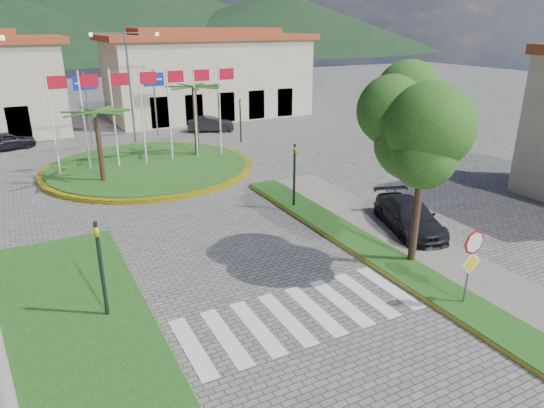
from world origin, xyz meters
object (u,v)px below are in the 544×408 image
deciduous_tree (426,126)px  roundabout_island (149,166)px  car_side_right (409,217)px  stop_sign (472,256)px  car_dark_a (6,141)px  car_dark_b (211,124)px

deciduous_tree → roundabout_island: bearing=107.9°
roundabout_island → car_side_right: bearing=-62.9°
stop_sign → car_dark_a: (-12.58, 29.53, -1.14)m
deciduous_tree → car_dark_b: bearing=85.8°
stop_sign → car_side_right: 6.09m
car_side_right → deciduous_tree: bearing=-112.4°
roundabout_island → car_side_right: size_ratio=2.76×
stop_sign → car_dark_a: size_ratio=0.69×
roundabout_island → car_side_right: roundabout_island is taller
car_dark_b → car_side_right: bearing=-158.5°
car_dark_b → car_side_right: size_ratio=0.82×
deciduous_tree → stop_sign: bearing=-101.2°
car_dark_a → roundabout_island: bearing=-157.2°
roundabout_island → deciduous_tree: bearing=-72.1°
stop_sign → car_dark_a: bearing=113.1°
deciduous_tree → car_dark_a: size_ratio=1.78×
car_dark_a → deciduous_tree: bearing=-169.8°
roundabout_island → car_dark_b: roundabout_island is taller
roundabout_island → stop_sign: 20.69m
stop_sign → car_dark_b: size_ratio=0.70×
stop_sign → car_dark_b: (2.47, 28.67, -1.17)m
car_dark_b → car_dark_a: bearing=107.9°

